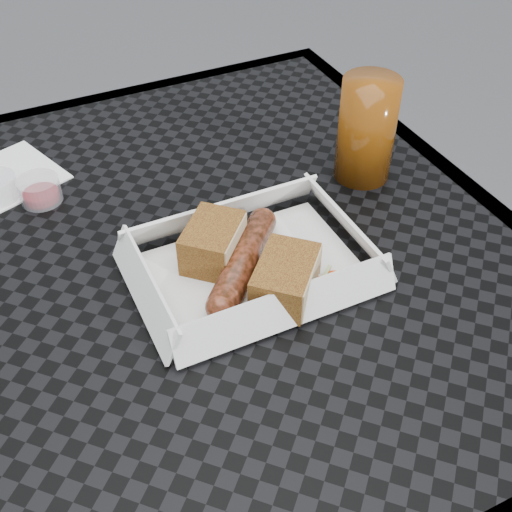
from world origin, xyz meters
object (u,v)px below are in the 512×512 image
at_px(patio_table, 174,307).
at_px(bratwurst, 243,261).
at_px(drink_glass, 367,130).
at_px(food_tray, 252,270).

xyz_separation_m(patio_table, bratwurst, (0.06, -0.06, 0.10)).
bearing_deg(bratwurst, patio_table, 138.19).
bearing_deg(drink_glass, patio_table, -170.76).
relative_size(food_tray, bratwurst, 1.67).
bearing_deg(drink_glass, food_tray, -153.38).
xyz_separation_m(food_tray, drink_glass, (0.20, 0.10, 0.06)).
bearing_deg(bratwurst, food_tray, 6.87).
relative_size(bratwurst, drink_glass, 1.00).
distance_m(patio_table, food_tray, 0.12).
height_order(food_tray, bratwurst, bratwurst).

